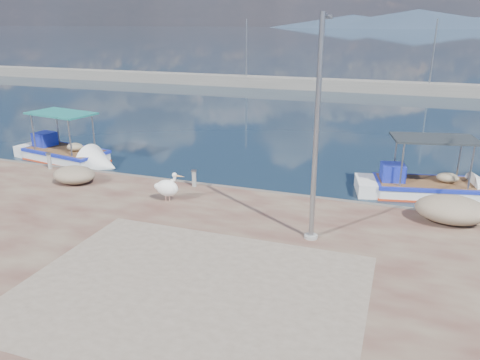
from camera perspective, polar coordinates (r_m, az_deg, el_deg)
name	(u,v)px	position (r m, az deg, el deg)	size (l,w,h in m)	color
ground	(202,252)	(15.68, -4.68, -8.74)	(1400.00, 1400.00, 0.00)	#162635
quay_patch	(190,291)	(12.70, -6.13, -13.30)	(9.00, 7.00, 0.01)	gray
breakwater	(350,86)	(53.38, 13.30, 11.14)	(120.00, 2.20, 7.50)	gray
mountains	(413,20)	(662.66, 20.34, 17.85)	(370.00, 280.00, 22.00)	#28384C
boat_left	(66,156)	(27.38, -20.50, 2.77)	(6.68, 3.19, 3.09)	white
boat_right	(426,190)	(22.06, 21.74, -1.10)	(6.53, 3.28, 3.01)	white
pelican	(168,187)	(18.52, -8.82, -0.91)	(1.25, 0.70, 1.20)	tan
lamp_post	(316,140)	(14.52, 9.26, 4.87)	(0.44, 0.96, 7.00)	gray
bollard_near	(194,177)	(20.09, -5.62, 0.32)	(0.24, 0.24, 0.74)	gray
bollard_far	(49,160)	(24.23, -22.23, 2.25)	(0.25, 0.25, 0.77)	gray
potted_plant	(167,187)	(19.62, -8.88, -0.80)	(0.42, 0.36, 0.46)	#33722D
net_pile_c	(451,210)	(18.00, 24.36, -3.30)	(2.44, 1.74, 0.96)	tan
net_pile_b	(74,175)	(21.68, -19.56, 0.60)	(1.89, 1.47, 0.74)	tan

